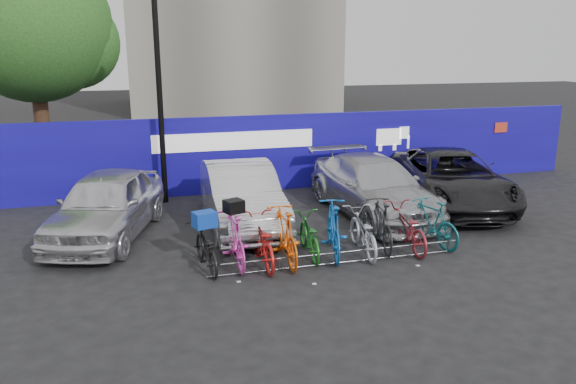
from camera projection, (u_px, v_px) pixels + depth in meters
name	position (u px, v px, depth m)	size (l,w,h in m)	color
ground	(329.00, 255.00, 12.44)	(100.00, 100.00, 0.00)	black
hoarding	(266.00, 153.00, 17.72)	(22.00, 0.18, 2.40)	#12097F
tree	(39.00, 28.00, 18.75)	(5.40, 5.20, 7.80)	#382314
lamppost	(159.00, 90.00, 15.80)	(0.25, 0.50, 6.11)	black
bike_rack	(339.00, 258.00, 11.84)	(5.60, 0.03, 0.30)	#595B60
car_0	(106.00, 205.00, 13.46)	(1.89, 4.71, 1.60)	silver
car_1	(241.00, 196.00, 14.27)	(1.68, 4.82, 1.59)	#B7B6BC
car_2	(373.00, 187.00, 15.32)	(2.15, 5.28, 1.53)	#AFB0B5
car_3	(451.00, 179.00, 16.18)	(2.58, 5.61, 1.56)	black
bike_0	(206.00, 248.00, 11.57)	(0.61, 1.74, 0.91)	black
bike_1	(235.00, 239.00, 11.75)	(0.54, 1.92, 1.15)	#EB3EB9
bike_2	(262.00, 241.00, 11.81)	(0.69, 1.98, 1.04)	#B51B18
bike_3	(284.00, 235.00, 11.90)	(0.56, 2.00, 1.20)	#F7610D
bike_4	(309.00, 236.00, 12.31)	(0.61, 1.75, 0.92)	#196C1B
bike_5	(334.00, 229.00, 12.29)	(0.57, 2.03, 1.22)	blue
bike_6	(362.00, 232.00, 12.43)	(0.66, 1.89, 0.99)	#AAAAB1
bike_7	(381.00, 224.00, 12.73)	(0.54, 1.89, 1.14)	black
bike_8	(406.00, 227.00, 12.69)	(0.68, 1.95, 1.02)	maroon
bike_9	(431.00, 222.00, 12.96)	(0.51, 1.81, 1.09)	#135E68
cargo_crate	(205.00, 219.00, 11.42)	(0.45, 0.34, 0.32)	#0F3AAE
cargo_topcase	(234.00, 206.00, 11.57)	(0.37, 0.33, 0.27)	black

